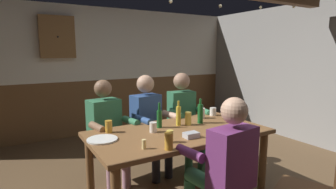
# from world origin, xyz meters

# --- Properties ---
(back_wall_upper) EXTENTS (5.60, 0.12, 1.33)m
(back_wall_upper) POSITION_xyz_m (0.00, 2.93, 1.68)
(back_wall_upper) COLOR silver
(back_wall_wainscot) EXTENTS (5.60, 0.12, 1.01)m
(back_wall_wainscot) POSITION_xyz_m (0.00, 2.93, 0.51)
(back_wall_wainscot) COLOR brown
(back_wall_wainscot) RESTS_ON ground_plane
(dining_table) EXTENTS (1.81, 0.96, 0.74)m
(dining_table) POSITION_xyz_m (0.00, 0.15, 0.64)
(dining_table) COLOR brown
(dining_table) RESTS_ON ground_plane
(person_0) EXTENTS (0.53, 0.58, 1.22)m
(person_0) POSITION_xyz_m (-0.53, 0.86, 0.67)
(person_0) COLOR #33724C
(person_0) RESTS_ON ground_plane
(person_1) EXTENTS (0.52, 0.56, 1.25)m
(person_1) POSITION_xyz_m (0.01, 0.85, 0.69)
(person_1) COLOR #2D4C84
(person_1) RESTS_ON ground_plane
(person_2) EXTENTS (0.51, 0.55, 1.26)m
(person_2) POSITION_xyz_m (0.54, 0.84, 0.69)
(person_2) COLOR #33724C
(person_2) RESTS_ON ground_plane
(person_3) EXTENTS (0.56, 0.56, 1.20)m
(person_3) POSITION_xyz_m (-0.01, -0.55, 0.66)
(person_3) COLOR #6B2D66
(person_3) RESTS_ON ground_plane
(table_candle) EXTENTS (0.04, 0.04, 0.08)m
(table_candle) POSITION_xyz_m (-0.53, -0.14, 0.78)
(table_candle) COLOR #F9E08C
(table_candle) RESTS_ON dining_table
(condiment_caddy) EXTENTS (0.14, 0.10, 0.05)m
(condiment_caddy) POSITION_xyz_m (-0.02, -0.10, 0.76)
(condiment_caddy) COLOR #B2B7BC
(condiment_caddy) RESTS_ON dining_table
(plate_0) EXTENTS (0.28, 0.28, 0.01)m
(plate_0) POSITION_xyz_m (-0.77, 0.25, 0.75)
(plate_0) COLOR white
(plate_0) RESTS_ON dining_table
(bottle_0) EXTENTS (0.06, 0.06, 0.27)m
(bottle_0) POSITION_xyz_m (-0.12, 0.35, 0.84)
(bottle_0) COLOR #195923
(bottle_0) RESTS_ON dining_table
(bottle_1) EXTENTS (0.06, 0.06, 0.28)m
(bottle_1) POSITION_xyz_m (0.37, 0.27, 0.85)
(bottle_1) COLOR #195923
(bottle_1) RESTS_ON dining_table
(bottle_2) EXTENTS (0.05, 0.05, 0.27)m
(bottle_2) POSITION_xyz_m (0.11, 0.32, 0.85)
(bottle_2) COLOR gold
(bottle_2) RESTS_ON dining_table
(pint_glass_0) EXTENTS (0.06, 0.06, 0.11)m
(pint_glass_0) POSITION_xyz_m (-0.26, -0.11, 0.79)
(pint_glass_0) COLOR #E5C64C
(pint_glass_0) RESTS_ON dining_table
(pint_glass_1) EXTENTS (0.07, 0.07, 0.12)m
(pint_glass_1) POSITION_xyz_m (-0.64, 0.45, 0.80)
(pint_glass_1) COLOR gold
(pint_glass_1) RESTS_ON dining_table
(pint_glass_2) EXTENTS (0.07, 0.07, 0.10)m
(pint_glass_2) POSITION_xyz_m (-0.25, 0.23, 0.79)
(pint_glass_2) COLOR white
(pint_glass_2) RESTS_ON dining_table
(pint_glass_3) EXTENTS (0.07, 0.07, 0.14)m
(pint_glass_3) POSITION_xyz_m (0.21, 0.28, 0.81)
(pint_glass_3) COLOR #E5C64C
(pint_glass_3) RESTS_ON dining_table
(pint_glass_4) EXTENTS (0.07, 0.07, 0.14)m
(pint_glass_4) POSITION_xyz_m (-0.36, -0.26, 0.81)
(pint_glass_4) COLOR gold
(pint_glass_4) RESTS_ON dining_table
(pint_glass_5) EXTENTS (0.08, 0.08, 0.10)m
(pint_glass_5) POSITION_xyz_m (0.73, 0.49, 0.79)
(pint_glass_5) COLOR white
(pint_glass_5) RESTS_ON dining_table
(pint_glass_6) EXTENTS (0.08, 0.08, 0.13)m
(pint_glass_6) POSITION_xyz_m (0.52, 0.44, 0.80)
(pint_glass_6) COLOR white
(pint_glass_6) RESTS_ON dining_table
(wall_dart_cabinet) EXTENTS (0.56, 0.15, 0.70)m
(wall_dart_cabinet) POSITION_xyz_m (-0.73, 2.80, 1.78)
(wall_dart_cabinet) COLOR brown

